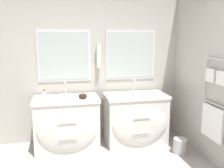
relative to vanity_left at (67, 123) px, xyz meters
The scene contains 9 objects.
wall_back 1.02m from the vanity_left, 53.41° to the left, with size 4.94×0.16×2.60m.
wall_right 2.32m from the vanity_left, 22.42° to the right, with size 0.13×4.24×2.60m.
vanity_left is the anchor object (origin of this frame).
vanity_right 1.12m from the vanity_left, ahead, with size 1.00×0.65×0.82m.
faucet_left 0.55m from the vanity_left, 90.00° to the left, with size 0.17×0.14×0.24m.
faucet_right 1.25m from the vanity_left, ahead, with size 0.17×0.14×0.24m.
toiletry_bottle 0.57m from the vanity_left, 169.40° to the right, with size 0.06×0.06×0.16m.
amenity_bowl 0.51m from the vanity_left, 14.51° to the right, with size 0.13×0.13×0.08m.
waste_bin 1.77m from the vanity_left, 16.85° to the right, with size 0.20×0.20×0.23m.
Camera 1 is at (-0.35, -1.98, 1.74)m, focal length 40.00 mm.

